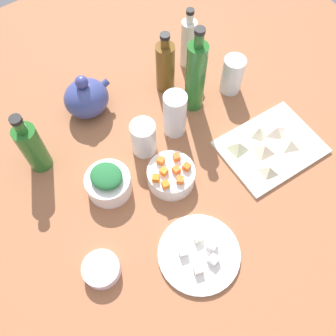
% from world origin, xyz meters
% --- Properties ---
extents(tabletop, '(1.90, 1.90, 0.03)m').
position_xyz_m(tabletop, '(0.00, 0.00, 0.01)').
color(tabletop, '#9B603E').
rests_on(tabletop, ground).
extents(cutting_board, '(0.30, 0.23, 0.01)m').
position_xyz_m(cutting_board, '(0.30, -0.10, 0.03)').
color(cutting_board, white).
rests_on(cutting_board, tabletop).
extents(plate_tofu, '(0.21, 0.21, 0.01)m').
position_xyz_m(plate_tofu, '(-0.07, -0.22, 0.04)').
color(plate_tofu, white).
rests_on(plate_tofu, tabletop).
extents(bowl_greens, '(0.12, 0.12, 0.06)m').
position_xyz_m(bowl_greens, '(-0.15, 0.06, 0.06)').
color(bowl_greens, white).
rests_on(bowl_greens, tabletop).
extents(bowl_carrots, '(0.13, 0.13, 0.05)m').
position_xyz_m(bowl_carrots, '(-0.00, -0.01, 0.06)').
color(bowl_carrots, white).
rests_on(bowl_carrots, tabletop).
extents(bowl_small_side, '(0.09, 0.09, 0.04)m').
position_xyz_m(bowl_small_side, '(-0.29, -0.12, 0.05)').
color(bowl_small_side, white).
rests_on(bowl_small_side, tabletop).
extents(teapot, '(0.15, 0.13, 0.14)m').
position_xyz_m(teapot, '(-0.06, 0.33, 0.09)').
color(teapot, '#3A4688').
rests_on(teapot, tabletop).
extents(bottle_0, '(0.06, 0.06, 0.29)m').
position_xyz_m(bottle_0, '(0.22, 0.16, 0.16)').
color(bottle_0, '#276B28').
rests_on(bottle_0, tabletop).
extents(bottle_1, '(0.05, 0.05, 0.21)m').
position_xyz_m(bottle_1, '(0.31, 0.31, 0.12)').
color(bottle_1, silver).
rests_on(bottle_1, tabletop).
extents(bottle_2, '(0.06, 0.06, 0.21)m').
position_xyz_m(bottle_2, '(0.19, 0.27, 0.12)').
color(bottle_2, brown).
rests_on(bottle_2, tabletop).
extents(bottle_3, '(0.06, 0.06, 0.22)m').
position_xyz_m(bottle_3, '(-0.27, 0.25, 0.12)').
color(bottle_3, '#286926').
rests_on(bottle_3, tabletop).
extents(drinking_glass_0, '(0.07, 0.07, 0.12)m').
position_xyz_m(drinking_glass_0, '(0.35, 0.14, 0.09)').
color(drinking_glass_0, white).
rests_on(drinking_glass_0, tabletop).
extents(drinking_glass_1, '(0.07, 0.07, 0.15)m').
position_xyz_m(drinking_glass_1, '(0.11, 0.12, 0.10)').
color(drinking_glass_1, white).
rests_on(drinking_glass_1, tabletop).
extents(drinking_glass_2, '(0.07, 0.07, 0.11)m').
position_xyz_m(drinking_glass_2, '(-0.00, 0.12, 0.09)').
color(drinking_glass_2, white).
rests_on(drinking_glass_2, tabletop).
extents(carrot_cube_0, '(0.02, 0.02, 0.02)m').
position_xyz_m(carrot_cube_0, '(-0.01, 0.02, 0.09)').
color(carrot_cube_0, orange).
rests_on(carrot_cube_0, bowl_carrots).
extents(carrot_cube_1, '(0.02, 0.02, 0.02)m').
position_xyz_m(carrot_cube_1, '(-0.02, -0.01, 0.09)').
color(carrot_cube_1, orange).
rests_on(carrot_cube_1, bowl_carrots).
extents(carrot_cube_2, '(0.02, 0.02, 0.02)m').
position_xyz_m(carrot_cube_2, '(0.03, 0.01, 0.09)').
color(carrot_cube_2, orange).
rests_on(carrot_cube_2, bowl_carrots).
extents(carrot_cube_3, '(0.03, 0.03, 0.02)m').
position_xyz_m(carrot_cube_3, '(-0.05, -0.01, 0.09)').
color(carrot_cube_3, orange).
rests_on(carrot_cube_3, bowl_carrots).
extents(carrot_cube_4, '(0.03, 0.03, 0.02)m').
position_xyz_m(carrot_cube_4, '(0.00, -0.05, 0.09)').
color(carrot_cube_4, orange).
rests_on(carrot_cube_4, bowl_carrots).
extents(carrot_cube_5, '(0.02, 0.02, 0.02)m').
position_xyz_m(carrot_cube_5, '(0.01, -0.02, 0.09)').
color(carrot_cube_5, orange).
rests_on(carrot_cube_5, bowl_carrots).
extents(carrot_cube_6, '(0.02, 0.02, 0.02)m').
position_xyz_m(carrot_cube_6, '(-0.04, -0.04, 0.09)').
color(carrot_cube_6, orange).
rests_on(carrot_cube_6, bowl_carrots).
extents(carrot_cube_7, '(0.02, 0.02, 0.02)m').
position_xyz_m(carrot_cube_7, '(0.04, -0.03, 0.09)').
color(carrot_cube_7, orange).
rests_on(carrot_cube_7, bowl_carrots).
extents(chopped_greens_mound, '(0.10, 0.11, 0.03)m').
position_xyz_m(chopped_greens_mound, '(-0.15, 0.06, 0.10)').
color(chopped_greens_mound, '#246B37').
rests_on(chopped_greens_mound, bowl_greens).
extents(tofu_cube_0, '(0.03, 0.03, 0.02)m').
position_xyz_m(tofu_cube_0, '(-0.10, -0.26, 0.05)').
color(tofu_cube_0, '#F1DECB').
rests_on(tofu_cube_0, plate_tofu).
extents(tofu_cube_1, '(0.03, 0.03, 0.02)m').
position_xyz_m(tofu_cube_1, '(-0.10, -0.20, 0.05)').
color(tofu_cube_1, silver).
rests_on(tofu_cube_1, plate_tofu).
extents(tofu_cube_2, '(0.03, 0.03, 0.02)m').
position_xyz_m(tofu_cube_2, '(-0.03, -0.23, 0.05)').
color(tofu_cube_2, white).
rests_on(tofu_cube_2, plate_tofu).
extents(tofu_cube_3, '(0.03, 0.03, 0.02)m').
position_xyz_m(tofu_cube_3, '(-0.05, -0.19, 0.05)').
color(tofu_cube_3, white).
rests_on(tofu_cube_3, plate_tofu).
extents(tofu_cube_4, '(0.03, 0.03, 0.02)m').
position_xyz_m(tofu_cube_4, '(-0.05, -0.26, 0.05)').
color(tofu_cube_4, white).
rests_on(tofu_cube_4, plate_tofu).
extents(dumpling_0, '(0.07, 0.07, 0.03)m').
position_xyz_m(dumpling_0, '(0.21, -0.05, 0.06)').
color(dumpling_0, beige).
rests_on(dumpling_0, cutting_board).
extents(dumpling_1, '(0.04, 0.04, 0.03)m').
position_xyz_m(dumpling_1, '(0.30, -0.05, 0.06)').
color(dumpling_1, beige).
rests_on(dumpling_1, cutting_board).
extents(dumpling_2, '(0.07, 0.06, 0.02)m').
position_xyz_m(dumpling_2, '(0.34, -0.13, 0.05)').
color(dumpling_2, beige).
rests_on(dumpling_2, cutting_board).
extents(dumpling_3, '(0.06, 0.06, 0.02)m').
position_xyz_m(dumpling_3, '(0.34, -0.08, 0.05)').
color(dumpling_3, beige).
rests_on(dumpling_3, cutting_board).
extents(dumpling_4, '(0.06, 0.06, 0.03)m').
position_xyz_m(dumpling_4, '(0.23, -0.16, 0.05)').
color(dumpling_4, beige).
rests_on(dumpling_4, cutting_board).
extents(dumpling_5, '(0.07, 0.07, 0.03)m').
position_xyz_m(dumpling_5, '(0.27, -0.10, 0.05)').
color(dumpling_5, beige).
rests_on(dumpling_5, cutting_board).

